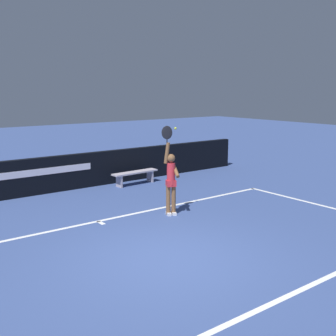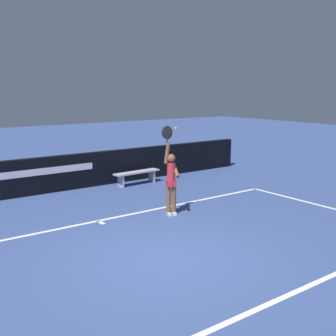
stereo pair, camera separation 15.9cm
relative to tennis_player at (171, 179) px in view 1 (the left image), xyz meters
The scene contains 6 objects.
ground_plane 3.00m from the tennis_player, 128.58° to the right, with size 60.00×60.00×0.00m, color #394E87.
court_lines 2.79m from the tennis_player, 132.51° to the right, with size 11.44×5.30×0.00m.
back_wall 4.52m from the tennis_player, 113.19° to the left, with size 15.79×0.23×1.14m.
tennis_player is the anchor object (origin of this frame).
tennis_ball 1.29m from the tennis_player, ahead, with size 0.07×0.07×0.07m.
courtside_bench_near 3.71m from the tennis_player, 72.02° to the left, with size 1.71×0.45×0.45m.
Camera 1 is at (-4.54, -6.03, 3.22)m, focal length 44.50 mm.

